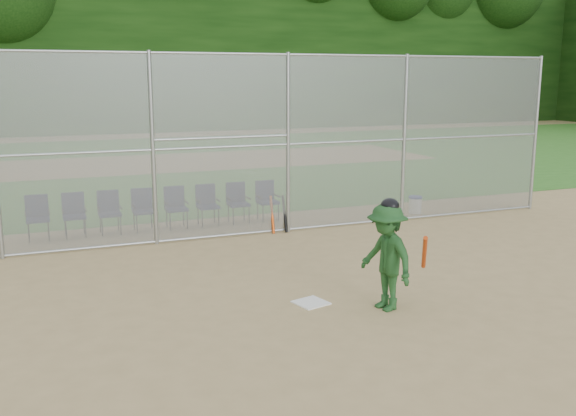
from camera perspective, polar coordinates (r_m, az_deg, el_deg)
name	(u,v)px	position (r m, az deg, el deg)	size (l,w,h in m)	color
ground	(349,309)	(9.93, 5.43, -8.94)	(100.00, 100.00, 0.00)	tan
grass_strip	(147,163)	(26.83, -12.41, 3.89)	(100.00, 100.00, 0.00)	#2F6C20
dirt_patch_far	(147,163)	(26.82, -12.41, 3.89)	(24.00, 24.00, 0.00)	tan
backstop_fence	(245,143)	(14.00, -3.82, 5.80)	(16.09, 0.09, 4.00)	gray
treeline	(133,27)	(28.65, -13.60, 15.33)	(81.00, 60.00, 11.00)	black
home_plate	(311,303)	(10.13, 2.04, -8.41)	(0.46, 0.46, 0.02)	white
batter_at_plate	(387,256)	(9.76, 8.75, -4.26)	(0.99, 1.26, 1.72)	#1E4B21
water_cooler	(415,205)	(16.95, 11.24, 0.31)	(0.35, 0.35, 0.44)	white
spare_bats	(278,214)	(14.53, -0.87, -0.55)	(0.36, 0.29, 0.84)	#D84C14
chair_0	(38,218)	(14.84, -21.36, -0.86)	(0.54, 0.52, 0.96)	#10163B
chair_1	(74,216)	(14.86, -18.45, -0.64)	(0.54, 0.52, 0.96)	#10163B
chair_2	(110,213)	(14.91, -15.56, -0.42)	(0.54, 0.52, 0.96)	#10163B
chair_3	(144,210)	(15.01, -12.70, -0.21)	(0.54, 0.52, 0.96)	#10163B
chair_4	(177,208)	(15.14, -9.88, 0.01)	(0.54, 0.52, 0.96)	#10163B
chair_5	(208,206)	(15.31, -7.12, 0.22)	(0.54, 0.52, 0.96)	#10163B
chair_6	(239,203)	(15.51, -4.42, 0.42)	(0.54, 0.52, 0.96)	#10163B
chair_7	(268,201)	(15.75, -1.80, 0.62)	(0.54, 0.52, 0.96)	#10163B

